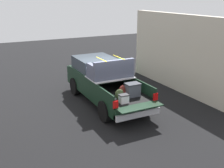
# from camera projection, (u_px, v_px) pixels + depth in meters

# --- Properties ---
(ground_plane) EXTENTS (40.00, 40.00, 0.00)m
(ground_plane) POSITION_uv_depth(u_px,v_px,m) (106.00, 103.00, 12.85)
(ground_plane) COLOR black
(pickup_truck) EXTENTS (6.05, 2.06, 2.23)m
(pickup_truck) POSITION_uv_depth(u_px,v_px,m) (103.00, 80.00, 12.86)
(pickup_truck) COLOR black
(pickup_truck) RESTS_ON ground_plane
(building_facade) EXTENTS (8.18, 0.36, 3.93)m
(building_facade) POSITION_uv_depth(u_px,v_px,m) (182.00, 54.00, 13.91)
(building_facade) COLOR beige
(building_facade) RESTS_ON ground_plane
(trash_can) EXTENTS (0.60, 0.60, 0.98)m
(trash_can) POSITION_uv_depth(u_px,v_px,m) (122.00, 67.00, 17.31)
(trash_can) COLOR #1E592D
(trash_can) RESTS_ON ground_plane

